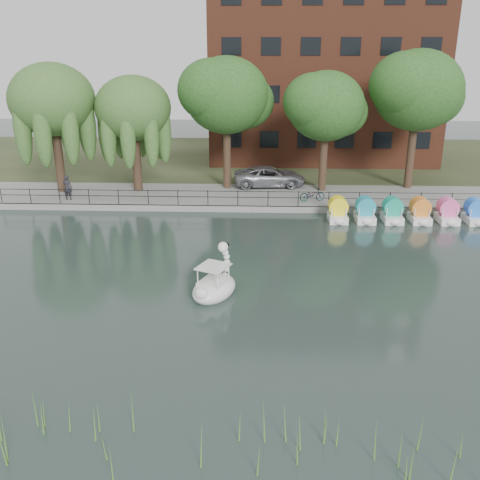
# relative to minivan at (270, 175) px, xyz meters

# --- Properties ---
(ground_plane) EXTENTS (120.00, 120.00, 0.00)m
(ground_plane) POSITION_rel_minivan_xyz_m (-2.18, -18.46, -1.25)
(ground_plane) COLOR #324440
(promenade) EXTENTS (40.00, 6.00, 0.40)m
(promenade) POSITION_rel_minivan_xyz_m (-2.18, -2.46, -1.05)
(promenade) COLOR gray
(promenade) RESTS_ON ground_plane
(kerb) EXTENTS (40.00, 0.25, 0.40)m
(kerb) POSITION_rel_minivan_xyz_m (-2.18, -5.41, -1.05)
(kerb) COLOR gray
(kerb) RESTS_ON ground_plane
(land_strip) EXTENTS (60.00, 22.00, 0.36)m
(land_strip) POSITION_rel_minivan_xyz_m (-2.18, 11.54, -1.07)
(land_strip) COLOR #47512D
(land_strip) RESTS_ON ground_plane
(railing) EXTENTS (32.00, 0.05, 1.00)m
(railing) POSITION_rel_minivan_xyz_m (-2.18, -5.21, -0.10)
(railing) COLOR black
(railing) RESTS_ON promenade
(apartment_building) EXTENTS (20.00, 10.07, 18.00)m
(apartment_building) POSITION_rel_minivan_xyz_m (4.82, 11.51, 8.11)
(apartment_building) COLOR #4C1E16
(apartment_building) RESTS_ON land_strip
(willow_left) EXTENTS (5.88, 5.88, 9.01)m
(willow_left) POSITION_rel_minivan_xyz_m (-15.18, -1.96, 5.62)
(willow_left) COLOR #473323
(willow_left) RESTS_ON promenade
(willow_mid) EXTENTS (5.32, 5.32, 8.15)m
(willow_mid) POSITION_rel_minivan_xyz_m (-9.68, -1.46, 5.00)
(willow_mid) COLOR #473323
(willow_mid) RESTS_ON promenade
(broadleaf_center) EXTENTS (6.00, 6.00, 9.25)m
(broadleaf_center) POSITION_rel_minivan_xyz_m (-3.18, -0.46, 5.81)
(broadleaf_center) COLOR #473323
(broadleaf_center) RESTS_ON promenade
(broadleaf_right) EXTENTS (5.40, 5.40, 8.32)m
(broadleaf_right) POSITION_rel_minivan_xyz_m (3.82, -0.96, 5.14)
(broadleaf_right) COLOR #473323
(broadleaf_right) RESTS_ON promenade
(broadleaf_far) EXTENTS (6.30, 6.30, 9.71)m
(broadleaf_far) POSITION_rel_minivan_xyz_m (10.32, 0.04, 6.15)
(broadleaf_far) COLOR #473323
(broadleaf_far) RESTS_ON promenade
(minivan) EXTENTS (3.35, 6.34, 1.70)m
(minivan) POSITION_rel_minivan_xyz_m (0.00, 0.00, 0.00)
(minivan) COLOR gray
(minivan) RESTS_ON promenade
(bicycle) EXTENTS (0.91, 1.80, 1.00)m
(bicycle) POSITION_rel_minivan_xyz_m (2.84, -3.97, -0.35)
(bicycle) COLOR gray
(bicycle) RESTS_ON promenade
(pedestrian) EXTENTS (0.75, 0.54, 1.98)m
(pedestrian) POSITION_rel_minivan_xyz_m (-13.93, -4.25, 0.14)
(pedestrian) COLOR black
(pedestrian) RESTS_ON promenade
(swan_boat) EXTENTS (2.56, 3.05, 2.21)m
(swan_boat) POSITION_rel_minivan_xyz_m (-2.66, -18.00, -0.77)
(swan_boat) COLOR white
(swan_boat) RESTS_ON ground_plane
(pedal_boat_row) EXTENTS (9.65, 1.70, 1.40)m
(pedal_boat_row) POSITION_rel_minivan_xyz_m (8.44, -7.07, -0.64)
(pedal_boat_row) COLOR white
(pedal_boat_row) RESTS_ON ground_plane
(reed_bank) EXTENTS (24.00, 2.40, 1.20)m
(reed_bank) POSITION_rel_minivan_xyz_m (-0.18, -27.96, -0.65)
(reed_bank) COLOR #669938
(reed_bank) RESTS_ON ground_plane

